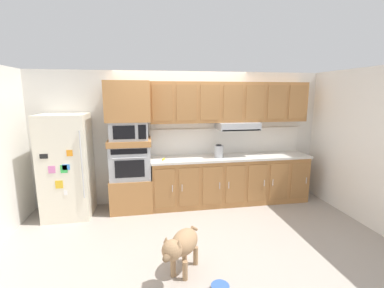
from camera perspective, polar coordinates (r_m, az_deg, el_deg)
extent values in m
plane|color=#9E9389|center=(4.58, -0.11, -16.48)|extent=(9.60, 9.60, 0.00)
cube|color=silver|center=(5.24, -2.16, 1.45)|extent=(6.20, 0.12, 2.50)
cube|color=white|center=(5.38, 30.75, 0.19)|extent=(0.12, 7.10, 2.50)
cube|color=silver|center=(5.03, -25.10, -4.26)|extent=(0.76, 0.70, 1.76)
cylinder|color=silver|center=(4.58, -22.40, -4.16)|extent=(0.02, 0.02, 1.10)
cube|color=white|center=(4.79, -25.32, -9.38)|extent=(0.05, 0.01, 0.08)
cube|color=#337FDB|center=(4.66, -25.24, -4.49)|extent=(0.11, 0.01, 0.09)
cube|color=gold|center=(4.77, -26.44, -7.73)|extent=(0.11, 0.01, 0.13)
cube|color=black|center=(4.71, -29.04, -2.32)|extent=(0.12, 0.01, 0.07)
cube|color=green|center=(4.68, -25.63, -4.83)|extent=(0.10, 0.01, 0.13)
cube|color=orange|center=(4.59, -24.63, -1.77)|extent=(0.09, 0.01, 0.10)
cube|color=pink|center=(4.73, -27.70, -4.86)|extent=(0.10, 0.01, 0.12)
cube|color=#A8703D|center=(5.10, -12.66, -10.14)|extent=(0.74, 0.62, 0.60)
cube|color=#A8AAAF|center=(4.92, -12.94, -3.59)|extent=(0.70, 0.58, 0.60)
cube|color=black|center=(4.65, -13.10, -5.19)|extent=(0.49, 0.01, 0.30)
cube|color=black|center=(4.58, -13.26, -1.58)|extent=(0.59, 0.01, 0.09)
cylinder|color=#A8AAAF|center=(4.58, -13.22, -2.93)|extent=(0.56, 0.02, 0.02)
cube|color=#A8703D|center=(4.85, -13.11, 0.43)|extent=(0.74, 0.62, 0.10)
cube|color=#A8AAAF|center=(4.81, -13.22, 2.89)|extent=(0.64, 0.53, 0.32)
cube|color=black|center=(4.55, -14.30, 2.40)|extent=(0.35, 0.01, 0.22)
cube|color=black|center=(4.54, -10.57, 2.52)|extent=(0.13, 0.01, 0.24)
cube|color=#A8703D|center=(4.77, -13.48, 8.84)|extent=(0.74, 0.62, 0.68)
cube|color=#A8703D|center=(5.28, 8.13, -7.63)|extent=(2.99, 0.60, 0.88)
cube|color=#9A6738|center=(4.76, -5.78, -9.44)|extent=(0.36, 0.01, 0.70)
cylinder|color=#BCBCC1|center=(4.75, -4.20, -9.43)|extent=(0.01, 0.01, 0.12)
cube|color=#9A6738|center=(4.80, -0.61, -9.19)|extent=(0.36, 0.01, 0.70)
cylinder|color=#BCBCC1|center=(4.77, -2.13, -9.33)|extent=(0.01, 0.01, 0.12)
cube|color=#9A6738|center=(4.88, 4.40, -8.87)|extent=(0.36, 0.01, 0.70)
cylinder|color=#BCBCC1|center=(4.90, 5.92, -8.82)|extent=(0.01, 0.01, 0.12)
cube|color=#9A6738|center=(5.00, 9.21, -8.51)|extent=(0.36, 0.01, 0.70)
cylinder|color=#BCBCC1|center=(4.95, 7.85, -8.68)|extent=(0.01, 0.01, 0.12)
cube|color=#9A6738|center=(5.15, 13.76, -8.10)|extent=(0.36, 0.01, 0.70)
cylinder|color=#BCBCC1|center=(5.19, 15.14, -8.03)|extent=(0.01, 0.01, 0.12)
cube|color=#9A6738|center=(5.33, 18.02, -7.68)|extent=(0.36, 0.01, 0.70)
cylinder|color=#BCBCC1|center=(5.26, 16.85, -7.86)|extent=(0.01, 0.01, 0.12)
cube|color=#9A6738|center=(5.54, 21.97, -7.25)|extent=(0.36, 0.01, 0.70)
cylinder|color=#BCBCC1|center=(5.59, 23.18, -7.17)|extent=(0.01, 0.01, 0.12)
cube|color=beige|center=(5.16, 8.26, -2.77)|extent=(3.03, 0.64, 0.04)
cube|color=silver|center=(5.37, 7.39, 0.74)|extent=(3.03, 0.02, 0.50)
cube|color=#A8703D|center=(5.14, 8.12, 8.80)|extent=(2.99, 0.34, 0.74)
cube|color=#A8AAAF|center=(5.15, 9.65, 3.85)|extent=(0.76, 0.48, 0.14)
cube|color=black|center=(4.95, 10.47, 2.91)|extent=(0.72, 0.04, 0.02)
cube|color=#9A6738|center=(4.73, -6.34, 8.69)|extent=(0.36, 0.01, 0.63)
cube|color=#9A6738|center=(4.77, -1.15, 8.77)|extent=(0.36, 0.01, 0.63)
cube|color=#9A6738|center=(4.86, 3.90, 8.78)|extent=(0.36, 0.01, 0.63)
cube|color=#9A6738|center=(4.98, 8.74, 8.73)|extent=(0.36, 0.01, 0.63)
cube|color=#9A6738|center=(5.13, 13.33, 8.62)|extent=(0.36, 0.01, 0.63)
cube|color=#9A6738|center=(5.31, 17.63, 8.47)|extent=(0.36, 0.01, 0.63)
cube|color=#9A6738|center=(5.52, 21.62, 8.29)|extent=(0.36, 0.01, 0.63)
cylinder|color=yellow|center=(4.83, -6.10, -3.22)|extent=(0.06, 0.10, 0.03)
cylinder|color=silver|center=(4.80, -4.85, -3.30)|extent=(0.05, 0.11, 0.01)
cylinder|color=#A8AAAF|center=(5.01, 5.70, -1.58)|extent=(0.17, 0.17, 0.22)
cylinder|color=black|center=(4.98, 5.73, -0.23)|extent=(0.10, 0.10, 0.02)
ellipsoid|color=#997551|center=(3.36, -1.58, -20.10)|extent=(0.48, 0.52, 0.28)
sphere|color=#997551|center=(3.08, -4.30, -21.61)|extent=(0.22, 0.22, 0.22)
ellipsoid|color=brown|center=(3.01, -5.36, -22.95)|extent=(0.14, 0.15, 0.08)
cone|color=#997551|center=(3.01, -2.82, -20.26)|extent=(0.06, 0.06, 0.07)
cone|color=#997551|center=(3.07, -5.53, -19.61)|extent=(0.06, 0.06, 0.07)
cylinder|color=#997551|center=(3.58, 0.49, -17.54)|extent=(0.12, 0.15, 0.13)
cylinder|color=#997551|center=(3.36, -1.49, -25.34)|extent=(0.06, 0.06, 0.23)
cylinder|color=#997551|center=(3.41, -4.05, -24.69)|extent=(0.06, 0.06, 0.23)
cylinder|color=#997551|center=(3.59, 0.78, -22.68)|extent=(0.06, 0.06, 0.23)
cylinder|color=#997551|center=(3.64, -1.61, -22.14)|extent=(0.06, 0.06, 0.23)
cylinder|color=#3359A5|center=(3.29, 6.02, -28.19)|extent=(0.20, 0.20, 0.06)
cylinder|color=brown|center=(3.28, 6.02, -28.07)|extent=(0.15, 0.15, 0.03)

